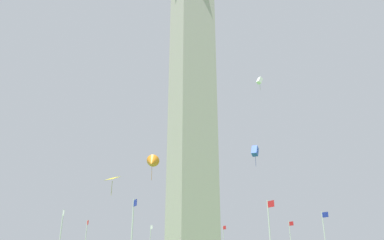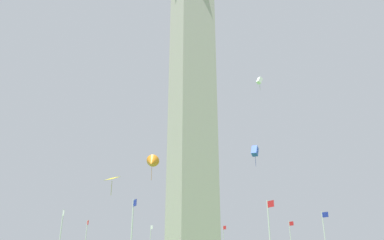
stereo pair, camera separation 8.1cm
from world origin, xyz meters
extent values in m
cube|color=#A8A399|center=(0.00, 0.00, 23.90)|extent=(5.98, 5.98, 47.81)
cylinder|color=silver|center=(17.68, 0.00, 3.89)|extent=(0.14, 0.14, 7.78)
cube|color=red|center=(18.23, 0.00, 7.33)|extent=(1.00, 0.03, 0.64)
cube|color=#1E2D99|center=(13.05, 12.50, 7.33)|extent=(1.00, 0.03, 0.64)
cube|color=red|center=(0.55, 17.68, 7.33)|extent=(1.00, 0.03, 0.64)
cube|color=red|center=(-11.95, 12.50, 7.33)|extent=(1.00, 0.03, 0.64)
cube|color=white|center=(-17.13, 0.00, 7.33)|extent=(1.00, 0.03, 0.64)
cube|color=red|center=(-11.95, -12.50, 7.33)|extent=(1.00, 0.03, 0.64)
cube|color=white|center=(0.55, -17.68, 7.33)|extent=(1.00, 0.03, 0.64)
cylinder|color=silver|center=(12.50, -12.50, 3.89)|extent=(0.14, 0.14, 7.78)
cube|color=#1E2D99|center=(13.05, -12.50, 7.33)|extent=(1.00, 0.03, 0.64)
cube|color=blue|center=(11.33, 3.53, 15.05)|extent=(1.31, 1.41, 1.47)
cylinder|color=#233C9D|center=(11.33, 3.53, 13.90)|extent=(0.04, 0.04, 1.72)
cube|color=yellow|center=(11.53, -14.59, 9.84)|extent=(1.62, 1.59, 0.48)
cylinder|color=#A4921C|center=(11.53, -14.59, 8.87)|extent=(0.04, 0.04, 1.47)
cube|color=white|center=(15.86, 1.61, 22.65)|extent=(0.57, 0.86, 0.96)
cylinder|color=#A7A7A7|center=(15.86, 1.61, 21.91)|extent=(0.04, 0.04, 1.12)
cone|color=orange|center=(7.26, -8.91, 13.11)|extent=(2.54, 2.37, 2.09)
cylinder|color=#A75C15|center=(7.26, -8.91, 11.85)|extent=(0.04, 0.04, 1.89)
camera|label=1|loc=(47.36, -22.85, 2.52)|focal=33.13mm
camera|label=2|loc=(47.39, -22.78, 2.52)|focal=33.13mm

